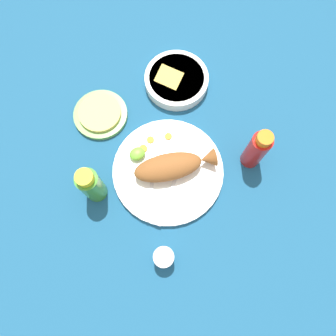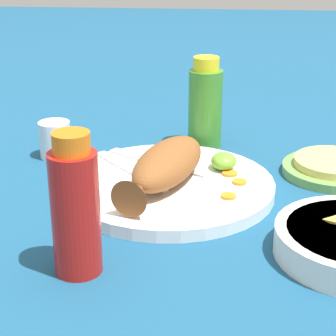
{
  "view_description": "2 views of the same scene",
  "coord_description": "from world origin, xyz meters",
  "px_view_note": "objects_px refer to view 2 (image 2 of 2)",
  "views": [
    {
      "loc": [
        0.13,
        0.23,
        0.9
      ],
      "look_at": [
        0.0,
        0.0,
        0.04
      ],
      "focal_mm": 35.0,
      "sensor_mm": 36.0,
      "label": 1
    },
    {
      "loc": [
        -0.82,
        -0.08,
        0.37
      ],
      "look_at": [
        0.0,
        0.0,
        0.04
      ],
      "focal_mm": 65.0,
      "sensor_mm": 36.0,
      "label": 2
    }
  ],
  "objects_px": {
    "fried_fish": "(165,166)",
    "hot_sauce_bottle_red": "(75,208)",
    "main_plate": "(168,186)",
    "salt_cup": "(55,142)",
    "fork_near": "(126,167)",
    "tortilla_plate": "(334,170)",
    "fork_far": "(150,161)",
    "hot_sauce_bottle_green": "(205,105)"
  },
  "relations": [
    {
      "from": "fried_fish",
      "to": "hot_sauce_bottle_red",
      "type": "height_order",
      "value": "hot_sauce_bottle_red"
    },
    {
      "from": "main_plate",
      "to": "salt_cup",
      "type": "distance_m",
      "value": 0.24
    },
    {
      "from": "hot_sauce_bottle_red",
      "to": "fried_fish",
      "type": "bearing_deg",
      "value": -20.06
    },
    {
      "from": "fried_fish",
      "to": "hot_sauce_bottle_red",
      "type": "bearing_deg",
      "value": 176.57
    },
    {
      "from": "salt_cup",
      "to": "hot_sauce_bottle_red",
      "type": "bearing_deg",
      "value": -161.01
    },
    {
      "from": "fried_fish",
      "to": "hot_sauce_bottle_red",
      "type": "distance_m",
      "value": 0.23
    },
    {
      "from": "fried_fish",
      "to": "salt_cup",
      "type": "xyz_separation_m",
      "value": [
        0.14,
        0.2,
        -0.02
      ]
    },
    {
      "from": "fork_near",
      "to": "tortilla_plate",
      "type": "relative_size",
      "value": 0.92
    },
    {
      "from": "fork_near",
      "to": "salt_cup",
      "type": "distance_m",
      "value": 0.16
    },
    {
      "from": "fork_near",
      "to": "hot_sauce_bottle_red",
      "type": "relative_size",
      "value": 0.88
    },
    {
      "from": "fork_far",
      "to": "salt_cup",
      "type": "xyz_separation_m",
      "value": [
        0.05,
        0.17,
        0.01
      ]
    },
    {
      "from": "fried_fish",
      "to": "fork_far",
      "type": "xyz_separation_m",
      "value": [
        0.09,
        0.03,
        -0.03
      ]
    },
    {
      "from": "main_plate",
      "to": "hot_sauce_bottle_green",
      "type": "xyz_separation_m",
      "value": [
        0.2,
        -0.05,
        0.07
      ]
    },
    {
      "from": "fried_fish",
      "to": "main_plate",
      "type": "bearing_deg",
      "value": 0.0
    },
    {
      "from": "hot_sauce_bottle_red",
      "to": "salt_cup",
      "type": "distance_m",
      "value": 0.38
    },
    {
      "from": "fried_fish",
      "to": "fork_near",
      "type": "xyz_separation_m",
      "value": [
        0.05,
        0.07,
        -0.03
      ]
    },
    {
      "from": "hot_sauce_bottle_green",
      "to": "salt_cup",
      "type": "height_order",
      "value": "hot_sauce_bottle_green"
    },
    {
      "from": "salt_cup",
      "to": "hot_sauce_bottle_green",
      "type": "bearing_deg",
      "value": -72.82
    },
    {
      "from": "main_plate",
      "to": "hot_sauce_bottle_green",
      "type": "height_order",
      "value": "hot_sauce_bottle_green"
    },
    {
      "from": "hot_sauce_bottle_green",
      "to": "salt_cup",
      "type": "relative_size",
      "value": 2.58
    },
    {
      "from": "fork_near",
      "to": "hot_sauce_bottle_red",
      "type": "bearing_deg",
      "value": 135.86
    },
    {
      "from": "fork_near",
      "to": "salt_cup",
      "type": "bearing_deg",
      "value": 16.15
    },
    {
      "from": "fork_far",
      "to": "hot_sauce_bottle_red",
      "type": "distance_m",
      "value": 0.31
    },
    {
      "from": "salt_cup",
      "to": "main_plate",
      "type": "bearing_deg",
      "value": -121.8
    },
    {
      "from": "fried_fish",
      "to": "tortilla_plate",
      "type": "height_order",
      "value": "fried_fish"
    },
    {
      "from": "salt_cup",
      "to": "fork_near",
      "type": "bearing_deg",
      "value": -122.42
    },
    {
      "from": "fork_far",
      "to": "salt_cup",
      "type": "bearing_deg",
      "value": 14.55
    },
    {
      "from": "fried_fish",
      "to": "hot_sauce_bottle_red",
      "type": "xyz_separation_m",
      "value": [
        -0.21,
        0.08,
        0.03
      ]
    },
    {
      "from": "main_plate",
      "to": "hot_sauce_bottle_red",
      "type": "bearing_deg",
      "value": 160.12
    },
    {
      "from": "hot_sauce_bottle_red",
      "to": "tortilla_plate",
      "type": "height_order",
      "value": "hot_sauce_bottle_red"
    },
    {
      "from": "fork_near",
      "to": "tortilla_plate",
      "type": "bearing_deg",
      "value": -122.69
    },
    {
      "from": "fork_far",
      "to": "hot_sauce_bottle_green",
      "type": "distance_m",
      "value": 0.16
    },
    {
      "from": "hot_sauce_bottle_green",
      "to": "main_plate",
      "type": "bearing_deg",
      "value": 167.12
    },
    {
      "from": "main_plate",
      "to": "salt_cup",
      "type": "height_order",
      "value": "salt_cup"
    },
    {
      "from": "fork_far",
      "to": "hot_sauce_bottle_red",
      "type": "bearing_deg",
      "value": 113.2
    },
    {
      "from": "fried_fish",
      "to": "tortilla_plate",
      "type": "relative_size",
      "value": 1.47
    },
    {
      "from": "main_plate",
      "to": "hot_sauce_bottle_red",
      "type": "relative_size",
      "value": 1.87
    },
    {
      "from": "hot_sauce_bottle_red",
      "to": "salt_cup",
      "type": "relative_size",
      "value": 2.71
    },
    {
      "from": "hot_sauce_bottle_red",
      "to": "salt_cup",
      "type": "bearing_deg",
      "value": 18.99
    },
    {
      "from": "fork_far",
      "to": "fried_fish",
      "type": "bearing_deg",
      "value": 142.33
    },
    {
      "from": "hot_sauce_bottle_red",
      "to": "salt_cup",
      "type": "height_order",
      "value": "hot_sauce_bottle_red"
    },
    {
      "from": "salt_cup",
      "to": "tortilla_plate",
      "type": "bearing_deg",
      "value": -94.39
    }
  ]
}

